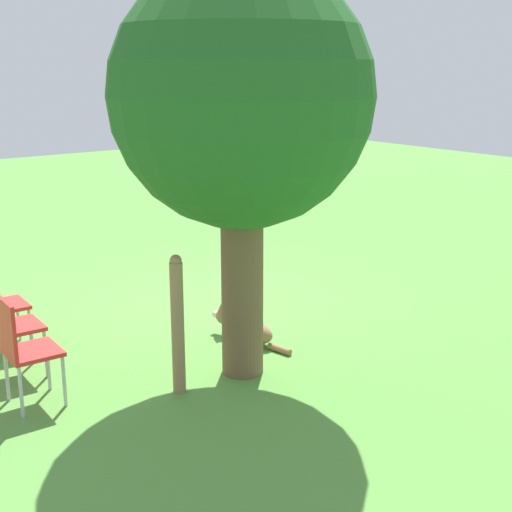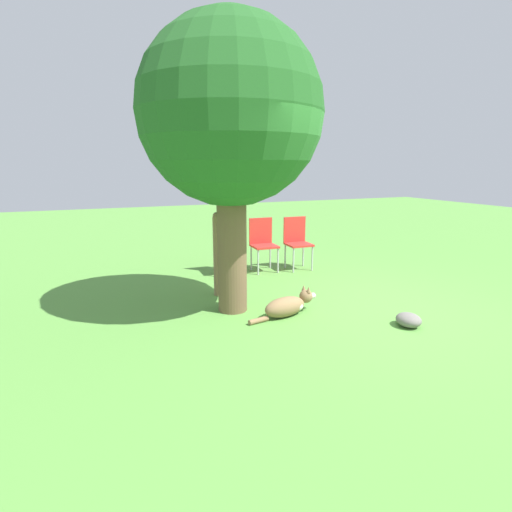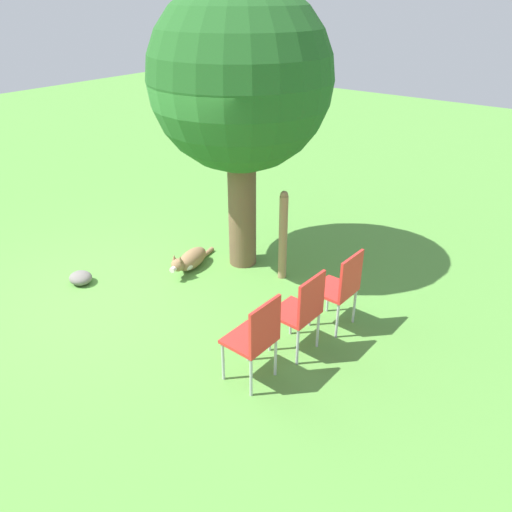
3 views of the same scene
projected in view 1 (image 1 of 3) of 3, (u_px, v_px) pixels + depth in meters
The scene contains 7 objects.
ground_plane at pixel (212, 317), 8.07m from camera, with size 30.00×30.00×0.00m, color #56933D.
oak_tree at pixel (241, 100), 6.01m from camera, with size 2.26×2.26×3.65m.
dog at pixel (245, 329), 7.36m from camera, with size 0.37×1.03×0.35m.
fence_post at pixel (178, 324), 6.10m from camera, with size 0.11×0.11×1.24m.
red_chair_1 at pixel (7, 319), 6.41m from camera, with size 0.44×0.46×0.96m.
red_chair_2 at pixel (21, 344), 5.85m from camera, with size 0.44×0.46×0.96m.
garden_rock at pixel (245, 289), 8.79m from camera, with size 0.32×0.28×0.16m.
Camera 1 is at (4.23, 6.33, 2.80)m, focal length 50.00 mm.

